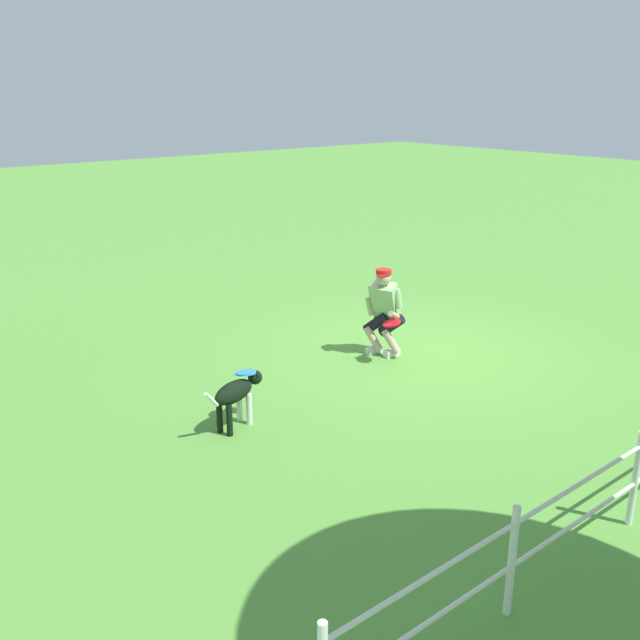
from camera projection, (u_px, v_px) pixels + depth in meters
The scene contains 5 objects.
ground_plane at pixel (425, 353), 10.39m from camera, with size 60.00×60.00×0.00m, color #5A9E3C.
person at pixel (384, 309), 10.10m from camera, with size 0.52×0.70×1.29m.
dog at pixel (237, 393), 8.01m from camera, with size 0.97×0.40×0.61m.
frisbee_flying at pixel (246, 373), 8.10m from camera, with size 0.25×0.25×0.02m, color #2E94E7.
frisbee_held at pixel (392, 323), 9.76m from camera, with size 0.25×0.25×0.02m, color red.
Camera 1 is at (7.36, 6.53, 3.72)m, focal length 39.64 mm.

